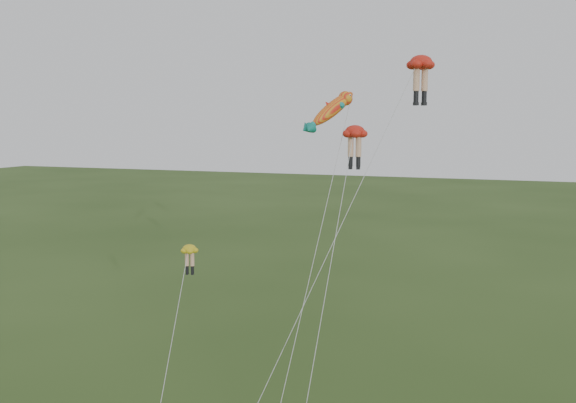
% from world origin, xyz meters
% --- Properties ---
extents(legs_kite_red_high, '(7.82, 11.81, 19.08)m').
position_xyz_m(legs_kite_red_high, '(6.30, 10.81, 18.24)').
color(legs_kite_red_high, red).
rests_on(legs_kite_red_high, ground).
extents(legs_kite_red_mid, '(1.54, 10.91, 15.10)m').
position_xyz_m(legs_kite_red_mid, '(3.32, 7.64, 14.32)').
color(legs_kite_red_mid, red).
rests_on(legs_kite_red_mid, ground).
extents(legs_kite_yellow, '(2.15, 7.25, 8.70)m').
position_xyz_m(legs_kite_yellow, '(-4.56, 2.97, 7.97)').
color(legs_kite_yellow, gold).
rests_on(legs_kite_yellow, ground).
extents(fish_kite, '(2.74, 11.71, 17.32)m').
position_xyz_m(fish_kite, '(1.70, 8.94, 15.93)').
color(fish_kite, orange).
rests_on(fish_kite, ground).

